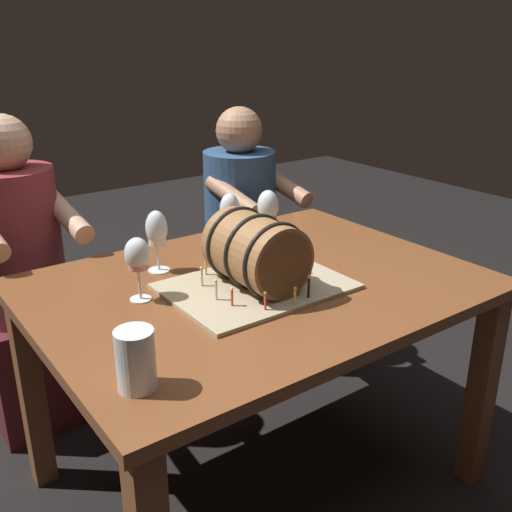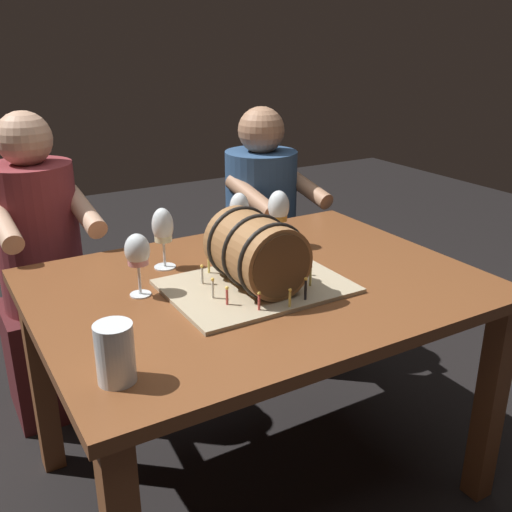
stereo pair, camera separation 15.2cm
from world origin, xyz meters
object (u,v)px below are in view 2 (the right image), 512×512
at_px(dining_table, 258,313).
at_px(wine_glass_amber, 279,209).
at_px(wine_glass_white, 163,229).
at_px(person_seated_left, 45,286).
at_px(barrel_cake, 256,257).
at_px(person_seated_right, 261,246).
at_px(wine_glass_rose, 137,253).
at_px(wine_glass_empty, 239,210).
at_px(beer_pint, 115,355).

xyz_separation_m(dining_table, wine_glass_amber, (0.22, 0.24, 0.24)).
bearing_deg(wine_glass_white, wine_glass_amber, -1.10).
height_order(wine_glass_white, person_seated_left, person_seated_left).
height_order(barrel_cake, wine_glass_amber, barrel_cake).
relative_size(wine_glass_amber, person_seated_right, 0.17).
height_order(wine_glass_rose, person_seated_left, person_seated_left).
distance_m(dining_table, wine_glass_empty, 0.38).
bearing_deg(wine_glass_white, person_seated_left, 117.75).
bearing_deg(barrel_cake, wine_glass_amber, 47.58).
height_order(wine_glass_empty, beer_pint, wine_glass_empty).
height_order(dining_table, person_seated_left, person_seated_left).
height_order(wine_glass_empty, person_seated_left, person_seated_left).
height_order(barrel_cake, wine_glass_rose, barrel_cake).
relative_size(dining_table, wine_glass_amber, 6.60).
bearing_deg(barrel_cake, person_seated_left, 118.66).
height_order(dining_table, person_seated_right, person_seated_right).
distance_m(beer_pint, person_seated_right, 1.51).
bearing_deg(beer_pint, wine_glass_amber, 35.81).
xyz_separation_m(barrel_cake, beer_pint, (-0.50, -0.27, -0.04)).
relative_size(wine_glass_white, wine_glass_rose, 1.07).
relative_size(barrel_cake, wine_glass_empty, 2.58).
bearing_deg(wine_glass_amber, dining_table, -132.93).
bearing_deg(wine_glass_amber, person_seated_right, 64.50).
height_order(dining_table, wine_glass_amber, wine_glass_amber).
bearing_deg(wine_glass_amber, person_seated_left, 142.24).
height_order(dining_table, wine_glass_rose, wine_glass_rose).
distance_m(barrel_cake, wine_glass_rose, 0.33).
relative_size(dining_table, wine_glass_rose, 7.08).
relative_size(person_seated_left, person_seated_right, 1.04).
bearing_deg(person_seated_left, wine_glass_empty, -41.64).
bearing_deg(wine_glass_amber, wine_glass_white, 178.90).
bearing_deg(beer_pint, wine_glass_empty, 43.09).
bearing_deg(wine_glass_rose, barrel_cake, -22.21).
bearing_deg(wine_glass_white, barrel_cake, -59.68).
xyz_separation_m(wine_glass_white, person_seated_right, (0.68, 0.53, -0.35)).
relative_size(beer_pint, person_seated_left, 0.11).
distance_m(wine_glass_white, person_seated_left, 0.69).
xyz_separation_m(beer_pint, person_seated_right, (1.01, 1.09, -0.28)).
bearing_deg(wine_glass_rose, wine_glass_empty, 23.93).
xyz_separation_m(dining_table, beer_pint, (-0.53, -0.31, 0.17)).
bearing_deg(beer_pint, dining_table, 29.88).
xyz_separation_m(dining_table, wine_glass_empty, (0.09, 0.28, 0.24)).
distance_m(wine_glass_amber, person_seated_right, 0.70).
height_order(wine_glass_white, person_seated_right, person_seated_right).
relative_size(wine_glass_amber, person_seated_left, 0.17).
height_order(dining_table, barrel_cake, barrel_cake).
distance_m(dining_table, wine_glass_amber, 0.40).
relative_size(barrel_cake, wine_glass_rose, 2.79).
bearing_deg(dining_table, wine_glass_amber, 47.07).
relative_size(barrel_cake, person_seated_left, 0.43).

